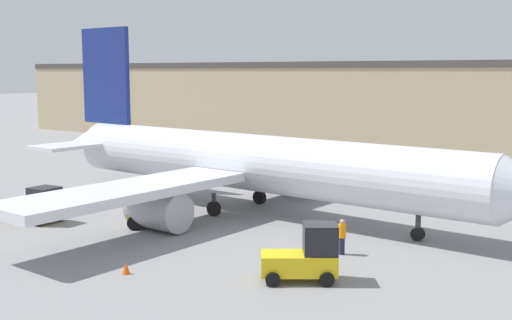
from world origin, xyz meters
name	(u,v)px	position (x,y,z in m)	size (l,w,h in m)	color
ground_plane	(256,213)	(0.00, 0.00, 0.00)	(400.00, 400.00, 0.00)	gray
terminal_building	(324,104)	(-14.25, 36.08, 4.95)	(92.69, 11.84, 9.88)	tan
airplane	(243,162)	(-1.05, 0.08, 3.10)	(36.83, 32.92, 11.99)	silver
ground_crew_worker	(342,236)	(8.60, -5.35, 0.93)	(0.38, 0.38, 1.74)	#1E2338
baggage_tug	(306,256)	(9.09, -9.77, 1.09)	(3.46, 3.03, 2.47)	yellow
belt_loader_truck	(159,208)	(-2.56, -6.15, 1.08)	(3.38, 3.11, 2.30)	yellow
pushback_tug	(38,205)	(-9.36, -9.15, 0.98)	(3.44, 2.01, 2.12)	yellow
safety_cone_near	(126,268)	(2.08, -13.35, 0.28)	(0.36, 0.36, 0.55)	#EF590F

